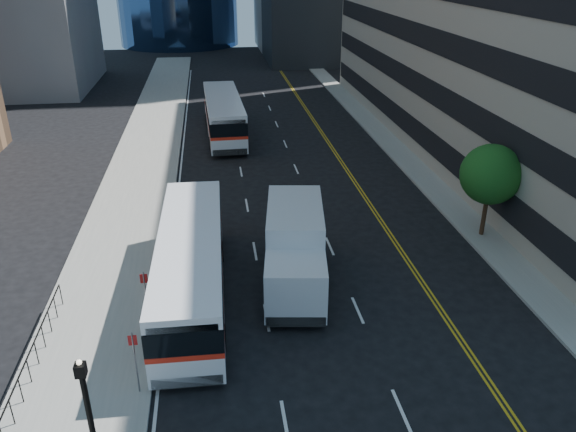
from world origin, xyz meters
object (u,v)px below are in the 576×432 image
object	(u,v)px
bus_rear	(224,115)
bus_front	(191,264)
street_tree	(491,174)
box_truck	(295,249)
lamp_post	(91,423)

from	to	relation	value
bus_rear	bus_front	bearing A→B (deg)	-96.97
street_tree	box_truck	xyz separation A→B (m)	(-10.90, -3.48, -1.76)
lamp_post	box_truck	size ratio (longest dim) A/B	0.59
bus_front	bus_rear	distance (m)	25.28
bus_rear	street_tree	bearing A→B (deg)	-59.57
lamp_post	bus_rear	bearing A→B (deg)	82.46
street_tree	bus_front	xyz separation A→B (m)	(-15.60, -4.06, -1.89)
lamp_post	bus_front	distance (m)	10.27
street_tree	bus_front	distance (m)	16.23
bus_front	bus_rear	bearing A→B (deg)	85.89
box_truck	street_tree	bearing A→B (deg)	25.65
bus_front	street_tree	bearing A→B (deg)	15.59
street_tree	bus_front	size ratio (longest dim) A/B	0.41
bus_front	bus_rear	world-z (taller)	bus_rear
bus_front	box_truck	distance (m)	4.73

